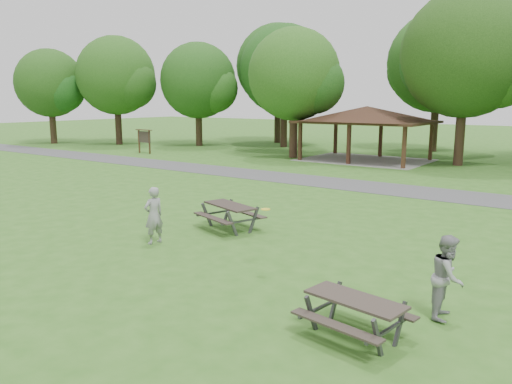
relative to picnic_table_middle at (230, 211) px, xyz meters
The scene contains 17 objects.
ground 3.74m from the picnic_table_middle, 92.56° to the right, with size 160.00×160.00×0.00m, color #31651D.
asphalt_path 10.34m from the picnic_table_middle, 90.91° to the left, with size 120.00×3.20×0.02m, color #464649.
pavilion 20.88m from the picnic_table_middle, 101.59° to the left, with size 8.60×7.01×3.76m.
notice_board 24.74m from the picnic_table_middle, 144.63° to the left, with size 1.60×0.30×1.88m.
tree_row_a 33.99m from the picnic_table_middle, 146.84° to the left, with size 7.56×7.20×9.97m.
tree_row_b 30.77m from the picnic_table_middle, 133.98° to the left, with size 7.14×6.80×9.28m.
tree_row_c 29.58m from the picnic_table_middle, 119.04° to the left, with size 8.19×7.80×10.67m.
tree_row_d 21.54m from the picnic_table_middle, 115.74° to the left, with size 6.93×6.60×9.27m.
tree_row_e 22.29m from the picnic_table_middle, 84.82° to the left, with size 8.40×8.00×11.02m.
tree_deep_a 34.14m from the picnic_table_middle, 120.61° to the left, with size 8.40×8.00×11.38m.
tree_deep_b 30.07m from the picnic_table_middle, 94.03° to the left, with size 8.40×8.00×11.13m.
tree_flank_left 37.70m from the picnic_table_middle, 155.77° to the left, with size 6.72×6.40×8.93m.
picnic_table_middle is the anchor object (origin of this frame).
picnic_table_far 8.03m from the picnic_table_middle, 35.04° to the right, with size 1.98×1.69×0.78m.
frisbee_in_flight 4.33m from the picnic_table_middle, 39.09° to the right, with size 0.29×0.29×0.02m.
frisbee_thrower 2.70m from the picnic_table_middle, 107.43° to the right, with size 0.62×0.41×1.71m, color gray.
frisbee_catcher 8.15m from the picnic_table_middle, 19.82° to the right, with size 0.81×0.63×1.67m, color gray.
Camera 1 is at (10.20, -8.74, 4.23)m, focal length 35.00 mm.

